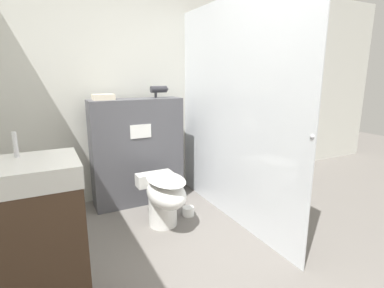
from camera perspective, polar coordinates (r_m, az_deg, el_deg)
wall_back at (r=3.50m, az=-10.22°, el=10.53°), size 8.00×0.06×2.50m
partition_panel at (r=3.31m, az=-10.33°, el=-1.49°), size 0.97×0.30×1.15m
shower_glass at (r=2.84m, az=7.46°, el=5.76°), size 0.04×1.98×2.08m
toilet at (r=2.81m, az=-5.36°, el=-9.83°), size 0.36×0.64×0.50m
sink_vanity at (r=1.94m, az=-28.84°, el=-16.77°), size 0.60×0.44×1.10m
hair_drier at (r=3.31m, az=-6.23°, el=10.27°), size 0.21×0.07×0.13m
folded_towel at (r=3.14m, az=-16.53°, el=8.58°), size 0.21×0.14×0.06m
spare_toilet_roll at (r=3.10m, az=-0.73°, el=-12.69°), size 0.12×0.12×0.09m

